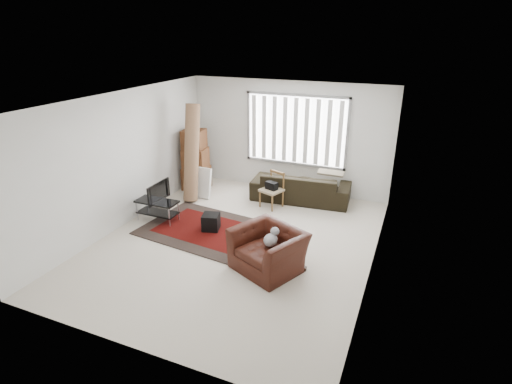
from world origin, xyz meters
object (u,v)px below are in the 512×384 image
tv_stand (157,206)px  side_chair (272,188)px  armchair (268,247)px  moving_boxes (196,162)px  sofa (301,183)px

tv_stand → side_chair: size_ratio=1.10×
side_chair → armchair: side_chair is taller
tv_stand → moving_boxes: (-0.19, 1.94, 0.38)m
tv_stand → side_chair: 2.56m
side_chair → armchair: bearing=-50.7°
sofa → moving_boxes: bearing=1.0°
tv_stand → armchair: (2.83, -0.83, 0.08)m
sofa → armchair: bearing=91.3°
sofa → tv_stand: bearing=36.8°
moving_boxes → side_chair: bearing=-8.8°
armchair → tv_stand: bearing=-171.8°
moving_boxes → sofa: size_ratio=0.66×
tv_stand → sofa: (2.48, 2.23, 0.11)m
sofa → side_chair: sofa is taller
moving_boxes → sofa: moving_boxes is taller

